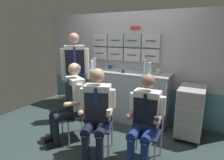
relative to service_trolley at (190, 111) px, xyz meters
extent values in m
cube|color=#2E3D3C|center=(-1.28, -0.96, -0.49)|extent=(4.80, 4.80, 0.04)
cube|color=#B5B1BF|center=(-1.28, 0.42, 0.61)|extent=(4.20, 0.06, 2.15)
cube|color=teal|center=(-1.28, 0.39, -0.12)|extent=(4.12, 0.01, 0.69)
cube|color=silver|center=(-1.98, 0.36, 0.84)|extent=(0.35, 0.06, 0.26)
cylinder|color=#292B2F|center=(-1.98, 0.33, 0.84)|extent=(0.20, 0.01, 0.01)
cube|color=#B2B8BE|center=(-1.60, 0.36, 0.84)|extent=(0.35, 0.06, 0.26)
cylinder|color=black|center=(-1.60, 0.33, 0.84)|extent=(0.20, 0.01, 0.01)
cube|color=silver|center=(-1.22, 0.36, 0.84)|extent=(0.35, 0.06, 0.26)
cylinder|color=black|center=(-1.22, 0.33, 0.84)|extent=(0.20, 0.01, 0.01)
cube|color=silver|center=(-0.84, 0.36, 0.84)|extent=(0.35, 0.06, 0.26)
cylinder|color=#2A1F2A|center=(-0.84, 0.33, 0.84)|extent=(0.20, 0.01, 0.01)
cube|color=silver|center=(-1.98, 0.36, 1.13)|extent=(0.35, 0.06, 0.26)
cylinder|color=#202A22|center=(-1.98, 0.33, 1.13)|extent=(0.20, 0.01, 0.01)
cube|color=#B1B5C0|center=(-1.60, 0.36, 1.13)|extent=(0.35, 0.06, 0.26)
cylinder|color=#232530|center=(-1.60, 0.33, 1.13)|extent=(0.20, 0.01, 0.01)
cube|color=#A5B4AF|center=(-1.22, 0.36, 1.13)|extent=(0.35, 0.06, 0.26)
cylinder|color=#232826|center=(-1.22, 0.33, 1.13)|extent=(0.20, 0.01, 0.01)
cube|color=silver|center=(-0.84, 0.36, 1.13)|extent=(0.35, 0.06, 0.26)
cylinder|color=#29222C|center=(-0.84, 0.33, 1.13)|extent=(0.20, 0.01, 0.01)
cube|color=red|center=(-1.18, 0.38, 1.37)|extent=(0.20, 0.02, 0.05)
cube|color=#B2BCC4|center=(-1.26, 0.13, 0.02)|extent=(1.71, 0.52, 0.96)
cube|color=#A3ACB5|center=(-1.26, 0.13, 0.51)|extent=(1.75, 0.53, 0.03)
sphere|color=black|center=(-0.15, -0.27, -0.43)|extent=(0.07, 0.07, 0.07)
sphere|color=black|center=(0.16, -0.27, -0.43)|extent=(0.07, 0.07, 0.07)
sphere|color=black|center=(-0.15, 0.28, -0.43)|extent=(0.07, 0.07, 0.07)
sphere|color=black|center=(0.16, 0.28, -0.43)|extent=(0.07, 0.07, 0.07)
cube|color=#B1AEAF|center=(0.00, 0.00, 0.00)|extent=(0.40, 0.64, 0.80)
cube|color=#9D9A9A|center=(0.00, -0.32, -0.26)|extent=(0.35, 0.01, 0.21)
cube|color=#9D9A9A|center=(0.00, -0.32, 0.00)|extent=(0.35, 0.01, 0.21)
cube|color=#9D9A9A|center=(0.00, -0.32, 0.27)|extent=(0.35, 0.01, 0.21)
cylinder|color=#28282D|center=(0.00, -0.30, 0.38)|extent=(0.32, 0.02, 0.02)
cylinder|color=#A8AAAF|center=(-1.92, -1.02, -0.26)|extent=(0.02, 0.02, 0.40)
cylinder|color=#A8AAAF|center=(-1.62, -1.20, -0.26)|extent=(0.02, 0.02, 0.40)
cylinder|color=#A8AAAF|center=(-1.73, -0.71, -0.26)|extent=(0.02, 0.02, 0.40)
cylinder|color=#A8AAAF|center=(-1.43, -0.90, -0.26)|extent=(0.02, 0.02, 0.40)
cube|color=#191C37|center=(-1.67, -0.96, -0.05)|extent=(0.55, 0.55, 0.02)
cube|color=#191C37|center=(-1.57, -0.80, 0.16)|extent=(0.33, 0.22, 0.40)
cylinder|color=#A8AAAF|center=(-1.73, -0.71, 0.16)|extent=(0.02, 0.02, 0.40)
cylinder|color=#A8AAAF|center=(-1.43, -0.90, 0.16)|extent=(0.02, 0.02, 0.40)
cube|color=black|center=(-1.96, -1.24, -0.44)|extent=(0.19, 0.23, 0.06)
cube|color=black|center=(-1.80, -1.34, -0.44)|extent=(0.19, 0.23, 0.06)
cylinder|color=black|center=(-1.94, -1.21, -0.21)|extent=(0.10, 0.10, 0.40)
cylinder|color=black|center=(-1.78, -1.31, -0.21)|extent=(0.10, 0.10, 0.40)
cylinder|color=black|center=(-1.85, -1.06, 0.01)|extent=(0.32, 0.40, 0.13)
cylinder|color=black|center=(-1.68, -1.16, 0.01)|extent=(0.32, 0.40, 0.13)
cube|color=black|center=(-1.67, -0.96, 0.02)|extent=(0.40, 0.35, 0.12)
cube|color=white|center=(-1.66, -0.94, 0.33)|extent=(0.42, 0.37, 0.50)
cube|color=#232835|center=(-1.72, -1.03, 0.29)|extent=(0.30, 0.19, 0.40)
cube|color=navy|center=(-1.72, -1.04, 0.42)|extent=(0.04, 0.03, 0.28)
cylinder|color=white|center=(-1.85, -0.83, 0.38)|extent=(0.08, 0.08, 0.27)
cylinder|color=beige|center=(-1.89, -0.93, 0.23)|extent=(0.19, 0.25, 0.07)
sphere|color=beige|center=(-1.95, -1.03, 0.23)|extent=(0.08, 0.08, 0.08)
cylinder|color=white|center=(-1.48, -1.05, 0.38)|extent=(0.08, 0.08, 0.27)
cylinder|color=beige|center=(-1.56, -1.14, 0.23)|extent=(0.19, 0.25, 0.07)
sphere|color=beige|center=(-1.61, -1.23, 0.23)|extent=(0.08, 0.08, 0.08)
sphere|color=beige|center=(-1.66, -0.94, 0.71)|extent=(0.20, 0.20, 0.20)
ellipsoid|color=gray|center=(-1.66, -0.93, 0.73)|extent=(0.26, 0.25, 0.14)
cylinder|color=#A8AAAF|center=(-1.23, -1.36, -0.26)|extent=(0.02, 0.02, 0.40)
cylinder|color=#A8AAAF|center=(-0.89, -1.23, -0.26)|extent=(0.02, 0.02, 0.40)
cylinder|color=#A8AAAF|center=(-1.35, -1.02, -0.26)|extent=(0.02, 0.02, 0.40)
cylinder|color=#A8AAAF|center=(-1.01, -0.89, -0.26)|extent=(0.02, 0.02, 0.40)
cube|color=#191C37|center=(-1.12, -1.13, -0.05)|extent=(0.51, 0.51, 0.02)
cube|color=#191C37|center=(-1.19, -0.95, 0.16)|extent=(0.36, 0.15, 0.40)
cylinder|color=#A8AAAF|center=(-1.35, -1.02, 0.16)|extent=(0.02, 0.02, 0.40)
cylinder|color=#A8AAAF|center=(-1.01, -0.89, 0.16)|extent=(0.02, 0.02, 0.40)
cylinder|color=black|center=(-1.09, -1.48, -0.21)|extent=(0.10, 0.10, 0.40)
cylinder|color=black|center=(-0.91, -1.42, -0.21)|extent=(0.10, 0.10, 0.40)
cylinder|color=black|center=(-1.15, -1.32, 0.01)|extent=(0.25, 0.40, 0.13)
cylinder|color=black|center=(-0.97, -1.26, 0.01)|extent=(0.25, 0.40, 0.13)
cube|color=black|center=(-1.12, -1.13, 0.02)|extent=(0.39, 0.31, 0.12)
cube|color=white|center=(-1.13, -1.11, 0.32)|extent=(0.41, 0.31, 0.48)
cube|color=#1D2533|center=(-1.09, -1.21, 0.28)|extent=(0.32, 0.13, 0.39)
cube|color=navy|center=(-1.09, -1.21, 0.41)|extent=(0.04, 0.02, 0.27)
cylinder|color=white|center=(-1.33, -1.18, 0.37)|extent=(0.08, 0.08, 0.26)
cylinder|color=tan|center=(-1.27, -1.28, 0.22)|extent=(0.15, 0.25, 0.07)
sphere|color=tan|center=(-1.23, -1.38, 0.22)|extent=(0.08, 0.08, 0.08)
cylinder|color=white|center=(-0.93, -1.03, 0.37)|extent=(0.08, 0.08, 0.26)
cylinder|color=tan|center=(-0.91, -1.14, 0.22)|extent=(0.15, 0.25, 0.07)
sphere|color=tan|center=(-0.87, -1.25, 0.22)|extent=(0.08, 0.08, 0.08)
cylinder|color=white|center=(-0.87, -1.25, 0.26)|extent=(0.06, 0.06, 0.06)
sphere|color=tan|center=(-1.13, -1.11, 0.70)|extent=(0.19, 0.19, 0.19)
ellipsoid|color=gray|center=(-1.13, -1.09, 0.72)|extent=(0.24, 0.23, 0.13)
cylinder|color=#A8AAAF|center=(-0.63, -1.15, -0.26)|extent=(0.02, 0.02, 0.40)
cylinder|color=#A8AAAF|center=(-0.27, -1.14, -0.26)|extent=(0.02, 0.02, 0.40)
cylinder|color=#A8AAAF|center=(-0.64, -0.79, -0.26)|extent=(0.02, 0.02, 0.40)
cylinder|color=#A8AAAF|center=(-0.28, -0.78, -0.26)|extent=(0.02, 0.02, 0.40)
cube|color=#191C37|center=(-0.46, -0.97, -0.05)|extent=(0.41, 0.41, 0.02)
cube|color=#191C37|center=(-0.46, -0.78, 0.16)|extent=(0.37, 0.04, 0.40)
cylinder|color=#A8AAAF|center=(-0.64, -0.79, 0.16)|extent=(0.02, 0.02, 0.40)
cylinder|color=#A8AAAF|center=(-0.28, -0.78, 0.16)|extent=(0.02, 0.02, 0.40)
cylinder|color=navy|center=(-0.53, -1.29, -0.21)|extent=(0.10, 0.10, 0.40)
cylinder|color=navy|center=(-0.36, -1.29, -0.21)|extent=(0.10, 0.10, 0.40)
cylinder|color=navy|center=(-0.54, -1.13, 0.01)|extent=(0.14, 0.36, 0.13)
cylinder|color=navy|center=(-0.36, -1.13, 0.01)|extent=(0.14, 0.36, 0.13)
cube|color=navy|center=(-0.46, -0.97, 0.02)|extent=(0.33, 0.21, 0.12)
cube|color=white|center=(-0.46, -0.95, 0.31)|extent=(0.35, 0.20, 0.45)
cube|color=black|center=(-0.45, -1.04, 0.27)|extent=(0.31, 0.02, 0.36)
cube|color=black|center=(-0.45, -1.05, 0.39)|extent=(0.04, 0.01, 0.25)
cylinder|color=white|center=(-0.66, -0.95, 0.36)|extent=(0.08, 0.08, 0.25)
cylinder|color=#A27460|center=(-0.63, -1.05, 0.21)|extent=(0.07, 0.23, 0.07)
sphere|color=#A27460|center=(-0.63, -1.16, 0.21)|extent=(0.08, 0.08, 0.08)
cylinder|color=white|center=(-0.26, -0.94, 0.36)|extent=(0.08, 0.08, 0.25)
cylinder|color=#A27460|center=(-0.27, -1.04, 0.21)|extent=(0.07, 0.23, 0.07)
sphere|color=#A27460|center=(-0.27, -1.14, 0.21)|extent=(0.08, 0.08, 0.08)
cylinder|color=navy|center=(-0.27, -1.14, 0.25)|extent=(0.06, 0.06, 0.06)
sphere|color=#A27460|center=(-0.46, -0.95, 0.66)|extent=(0.18, 0.18, 0.18)
ellipsoid|color=brown|center=(-0.46, -0.93, 0.68)|extent=(0.18, 0.17, 0.13)
cube|color=black|center=(-2.19, -0.43, -0.44)|extent=(0.22, 0.25, 0.06)
cube|color=black|center=(-2.03, -0.30, -0.44)|extent=(0.22, 0.25, 0.06)
cylinder|color=navy|center=(-2.20, -0.40, 0.04)|extent=(0.12, 0.12, 0.90)
cylinder|color=navy|center=(-2.06, -0.29, 0.04)|extent=(0.12, 0.12, 0.90)
cube|color=white|center=(-2.13, -0.34, 0.77)|extent=(0.44, 0.41, 0.55)
cube|color=black|center=(-2.06, -0.43, 0.73)|extent=(0.29, 0.23, 0.46)
cube|color=navy|center=(-2.06, -0.44, 0.86)|extent=(0.04, 0.03, 0.31)
cylinder|color=white|center=(-2.32, -0.48, 0.68)|extent=(0.08, 0.08, 0.61)
sphere|color=tan|center=(-2.32, -0.48, 0.37)|extent=(0.08, 0.08, 0.08)
cylinder|color=white|center=(-1.95, -0.20, 0.68)|extent=(0.08, 0.08, 0.61)
sphere|color=tan|center=(-1.95, -0.20, 0.37)|extent=(0.08, 0.08, 0.08)
sphere|color=tan|center=(-2.13, -0.34, 1.18)|extent=(0.19, 0.19, 0.19)
ellipsoid|color=gray|center=(-2.14, -0.33, 1.20)|extent=(0.26, 0.25, 0.14)
cylinder|color=silver|center=(-1.97, 0.00, 0.62)|extent=(0.06, 0.06, 0.18)
cone|color=silver|center=(-1.97, 0.00, 0.72)|extent=(0.06, 0.06, 0.02)
cylinder|color=silver|center=(-1.97, 0.00, 0.75)|extent=(0.03, 0.03, 0.02)
cylinder|color=silver|center=(-0.86, 0.14, 0.66)|extent=(0.07, 0.07, 0.27)
cone|color=silver|center=(-0.86, 0.14, 0.81)|extent=(0.07, 0.07, 0.02)
cylinder|color=red|center=(-0.86, 0.14, 0.83)|extent=(0.03, 0.03, 0.02)
cylinder|color=silver|center=(-1.97, 0.12, 0.64)|extent=(0.08, 0.08, 0.23)
cone|color=silver|center=(-1.97, 0.12, 0.77)|extent=(0.08, 0.08, 0.02)
cylinder|color=blue|center=(-1.97, 0.12, 0.79)|extent=(0.03, 0.03, 0.02)
cylinder|color=silver|center=(-0.75, 0.01, 0.64)|extent=(0.07, 0.07, 0.23)
cone|color=silver|center=(-0.75, 0.01, 0.77)|extent=(0.07, 0.07, 0.02)
cylinder|color=red|center=(-0.75, 0.01, 0.79)|extent=(0.03, 0.03, 0.02)
cylinder|color=navy|center=(-1.71, 0.30, 0.56)|extent=(0.07, 0.07, 0.07)
cylinder|color=#382114|center=(-1.71, 0.30, 0.59)|extent=(0.06, 0.06, 0.01)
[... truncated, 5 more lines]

